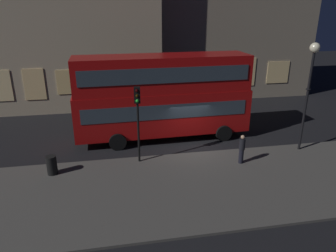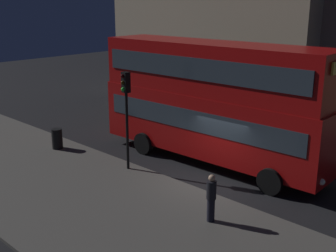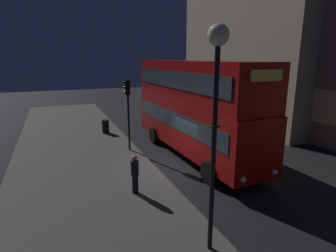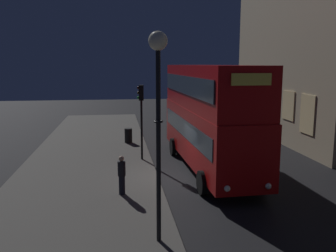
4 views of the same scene
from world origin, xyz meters
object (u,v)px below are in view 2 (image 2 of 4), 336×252
pedestrian (211,197)px  litter_bin (57,139)px  traffic_light_near_kerb (126,101)px  double_decker_bus (212,97)px

pedestrian → litter_bin: pedestrian is taller
traffic_light_near_kerb → double_decker_bus: bearing=67.0°
litter_bin → pedestrian: bearing=-3.4°
traffic_light_near_kerb → pedestrian: 6.00m
double_decker_bus → traffic_light_near_kerb: bearing=-121.0°
traffic_light_near_kerb → litter_bin: 5.21m
double_decker_bus → pedestrian: 6.15m
double_decker_bus → litter_bin: 7.92m
double_decker_bus → traffic_light_near_kerb: size_ratio=2.67×
double_decker_bus → traffic_light_near_kerb: (-1.89, -3.36, 0.11)m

